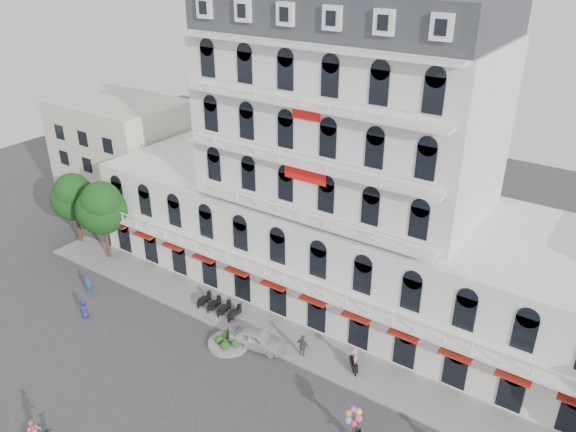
% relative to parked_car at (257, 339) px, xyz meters
% --- Properties ---
extents(ground, '(120.00, 120.00, 0.00)m').
position_rel_parked_car_xyz_m(ground, '(1.02, -7.06, -0.75)').
color(ground, '#38383A').
rests_on(ground, ground).
extents(sidewalk, '(53.00, 4.00, 0.16)m').
position_rel_parked_car_xyz_m(sidewalk, '(1.02, 1.94, -0.67)').
color(sidewalk, gray).
rests_on(sidewalk, ground).
extents(main_building, '(45.00, 15.00, 25.80)m').
position_rel_parked_car_xyz_m(main_building, '(1.02, 10.93, 9.21)').
color(main_building, silver).
rests_on(main_building, ground).
extents(flank_building_west, '(14.00, 10.00, 12.00)m').
position_rel_parked_car_xyz_m(flank_building_west, '(-28.98, 12.94, 5.25)').
color(flank_building_west, beige).
rests_on(flank_building_west, ground).
extents(traffic_island, '(3.20, 3.20, 1.60)m').
position_rel_parked_car_xyz_m(traffic_island, '(-1.98, -1.06, -0.50)').
color(traffic_island, gray).
rests_on(traffic_island, ground).
extents(parked_scooter_row, '(4.40, 1.80, 1.10)m').
position_rel_parked_car_xyz_m(parked_scooter_row, '(-5.33, 1.74, -0.75)').
color(parked_scooter_row, black).
rests_on(parked_scooter_row, ground).
extents(tree_west_outer, '(4.50, 4.48, 7.76)m').
position_rel_parked_car_xyz_m(tree_west_outer, '(-24.93, 2.92, 4.60)').
color(tree_west_outer, '#382314').
rests_on(tree_west_outer, ground).
extents(tree_west_inner, '(4.76, 4.76, 8.25)m').
position_rel_parked_car_xyz_m(tree_west_inner, '(-19.93, 2.42, 4.93)').
color(tree_west_inner, '#382314').
rests_on(tree_west_inner, ground).
extents(parked_car, '(4.67, 2.55, 1.51)m').
position_rel_parked_car_xyz_m(parked_car, '(0.00, 0.00, 0.00)').
color(parked_car, silver).
rests_on(parked_car, ground).
extents(rider_center, '(1.22, 1.39, 1.99)m').
position_rel_parked_car_xyz_m(rider_center, '(7.32, 1.81, 0.28)').
color(rider_center, black).
rests_on(rider_center, ground).
extents(pedestrian_left, '(0.87, 0.65, 1.62)m').
position_rel_parked_car_xyz_m(pedestrian_left, '(-14.03, -5.03, 0.06)').
color(pedestrian_left, navy).
rests_on(pedestrian_left, ground).
extents(pedestrian_mid, '(1.15, 0.51, 1.93)m').
position_rel_parked_car_xyz_m(pedestrian_mid, '(3.47, 0.99, 0.21)').
color(pedestrian_mid, '#4D4E53').
rests_on(pedestrian_mid, ground).
extents(pedestrian_far, '(0.71, 0.75, 1.72)m').
position_rel_parked_car_xyz_m(pedestrian_far, '(-16.46, -2.64, 0.11)').
color(pedestrian_far, navy).
rests_on(pedestrian_far, ground).
extents(balloon_vendor, '(1.33, 1.28, 2.45)m').
position_rel_parked_car_xyz_m(balloon_vendor, '(10.53, -4.00, 0.50)').
color(balloon_vendor, '#54555B').
rests_on(balloon_vendor, ground).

